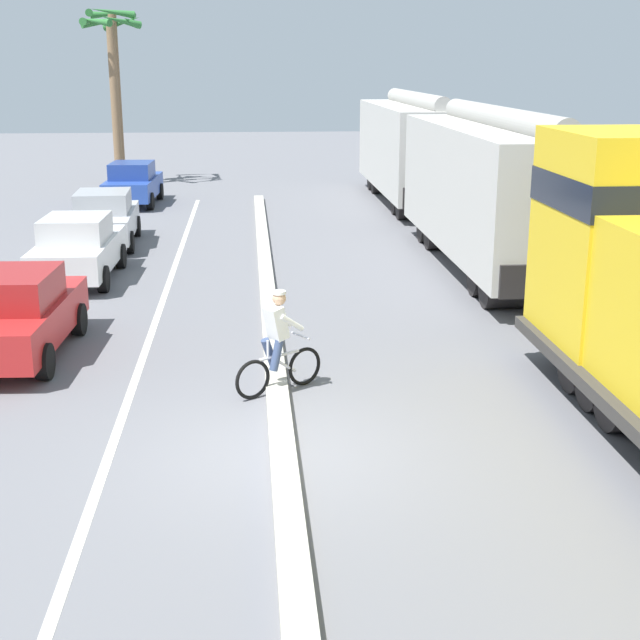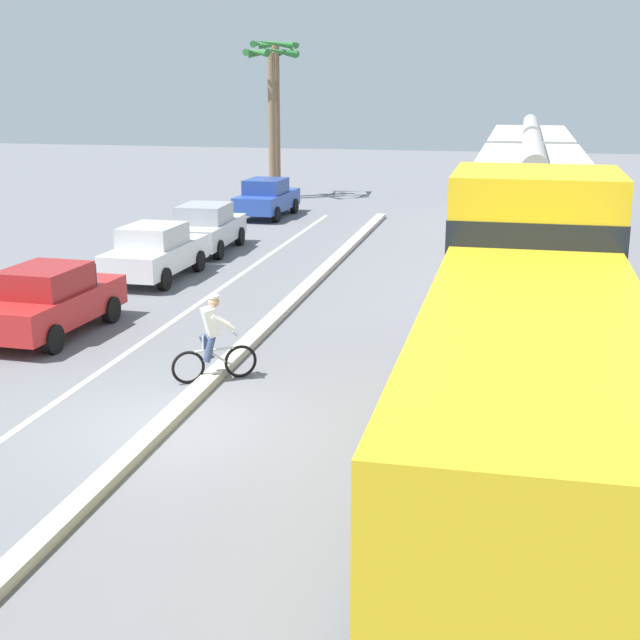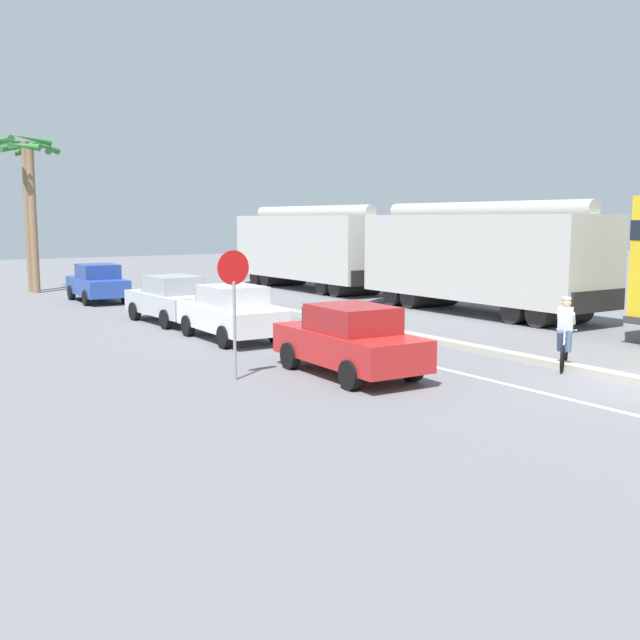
# 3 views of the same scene
# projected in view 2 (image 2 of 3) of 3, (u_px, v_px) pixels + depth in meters

# --- Properties ---
(ground_plane) EXTENTS (120.00, 120.00, 0.00)m
(ground_plane) POSITION_uv_depth(u_px,v_px,m) (166.00, 426.00, 15.16)
(ground_plane) COLOR slate
(median_curb) EXTENTS (0.36, 36.00, 0.16)m
(median_curb) POSITION_uv_depth(u_px,v_px,m) (264.00, 328.00, 20.79)
(median_curb) COLOR #B2AD9E
(median_curb) RESTS_ON ground
(lane_stripe) EXTENTS (0.14, 36.00, 0.01)m
(lane_stripe) POSITION_uv_depth(u_px,v_px,m) (167.00, 325.00, 21.32)
(lane_stripe) COLOR silver
(lane_stripe) RESTS_ON ground
(locomotive) EXTENTS (3.10, 11.61, 4.20)m
(locomotive) POSITION_uv_depth(u_px,v_px,m) (530.00, 370.00, 12.40)
(locomotive) COLOR gold
(locomotive) RESTS_ON ground
(hopper_car_lead) EXTENTS (2.90, 10.60, 4.18)m
(hopper_car_lead) POSITION_uv_depth(u_px,v_px,m) (529.00, 219.00, 23.77)
(hopper_car_lead) COLOR #BBB9B1
(hopper_car_lead) RESTS_ON ground
(hopper_car_middle) EXTENTS (2.90, 10.60, 4.18)m
(hopper_car_middle) POSITION_uv_depth(u_px,v_px,m) (528.00, 175.00, 34.69)
(hopper_car_middle) COLOR beige
(hopper_car_middle) RESTS_ON ground
(parked_car_red) EXTENTS (1.97, 4.27, 1.62)m
(parked_car_red) POSITION_uv_depth(u_px,v_px,m) (50.00, 300.00, 20.32)
(parked_car_red) COLOR red
(parked_car_red) RESTS_ON ground
(parked_car_white) EXTENTS (1.91, 4.24, 1.62)m
(parked_car_white) POSITION_uv_depth(u_px,v_px,m) (155.00, 252.00, 25.99)
(parked_car_white) COLOR silver
(parked_car_white) RESTS_ON ground
(parked_car_silver) EXTENTS (1.97, 4.27, 1.62)m
(parked_car_silver) POSITION_uv_depth(u_px,v_px,m) (206.00, 228.00, 30.16)
(parked_car_silver) COLOR #B7BABF
(parked_car_silver) RESTS_ON ground
(parked_car_blue) EXTENTS (1.97, 4.27, 1.62)m
(parked_car_blue) POSITION_uv_depth(u_px,v_px,m) (267.00, 198.00, 37.63)
(parked_car_blue) COLOR #28479E
(parked_car_blue) RESTS_ON ground
(cyclist) EXTENTS (1.45, 1.00, 1.71)m
(cyclist) POSITION_uv_depth(u_px,v_px,m) (213.00, 341.00, 17.22)
(cyclist) COLOR black
(cyclist) RESTS_ON ground
(palm_tree_near) EXTENTS (2.74, 2.77, 7.24)m
(palm_tree_near) POSITION_uv_depth(u_px,v_px,m) (271.00, 86.00, 41.90)
(palm_tree_near) COLOR #846647
(palm_tree_near) RESTS_ON ground
(palm_tree_far) EXTENTS (2.34, 2.39, 7.54)m
(palm_tree_far) POSITION_uv_depth(u_px,v_px,m) (276.00, 88.00, 42.73)
(palm_tree_far) COLOR #846647
(palm_tree_far) RESTS_ON ground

